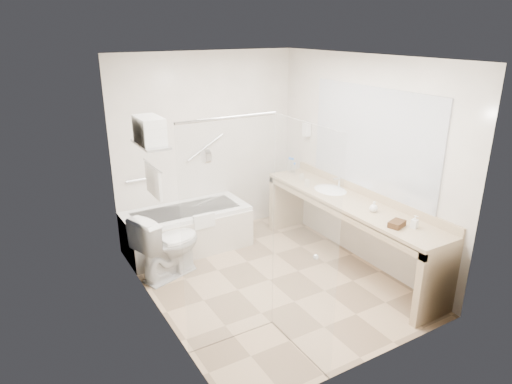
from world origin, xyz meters
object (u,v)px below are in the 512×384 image
vanity_counter (349,216)px  toilet (168,245)px  bathtub (187,229)px  amenity_basket (397,224)px  water_bottle_left (294,169)px

vanity_counter → toilet: bearing=156.7°
bathtub → toilet: size_ratio=1.98×
vanity_counter → toilet: vanity_counter is taller
amenity_basket → water_bottle_left: water_bottle_left is taller
bathtub → water_bottle_left: 1.67m
water_bottle_left → bathtub: bearing=170.5°
toilet → water_bottle_left: water_bottle_left is taller
amenity_basket → water_bottle_left: bearing=87.4°
bathtub → water_bottle_left: bearing=-9.5°
amenity_basket → toilet: bearing=138.3°
toilet → water_bottle_left: 2.06m
toilet → amenity_basket: bearing=-150.0°
toilet → water_bottle_left: bearing=-100.1°
bathtub → vanity_counter: size_ratio=0.59×
vanity_counter → toilet: size_ratio=3.35×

